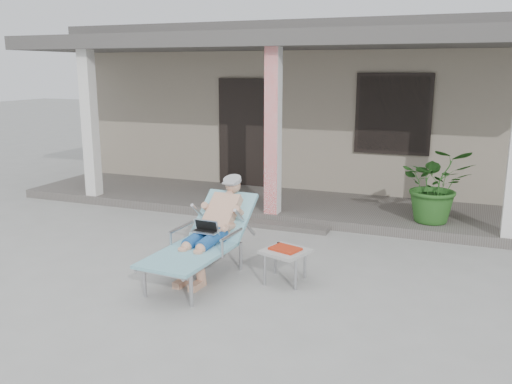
% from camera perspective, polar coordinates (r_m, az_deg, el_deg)
% --- Properties ---
extents(ground, '(60.00, 60.00, 0.00)m').
position_cam_1_polar(ground, '(6.95, -4.27, -7.67)').
color(ground, '#9E9E99').
rests_on(ground, ground).
extents(house, '(10.40, 5.40, 3.30)m').
position_cam_1_polar(house, '(12.70, 8.48, 9.28)').
color(house, gray).
rests_on(house, ground).
extents(porch_deck, '(10.00, 2.00, 0.15)m').
position_cam_1_polar(porch_deck, '(9.60, 3.45, -1.38)').
color(porch_deck, '#605B56').
rests_on(porch_deck, ground).
extents(porch_overhang, '(10.00, 2.30, 2.85)m').
position_cam_1_polar(porch_overhang, '(9.26, 3.57, 15.04)').
color(porch_overhang, silver).
rests_on(porch_overhang, porch_deck).
extents(porch_step, '(2.00, 0.30, 0.07)m').
position_cam_1_polar(porch_step, '(8.56, 1.07, -3.39)').
color(porch_step, '#605B56').
rests_on(porch_step, ground).
extents(lounger, '(0.80, 1.86, 1.19)m').
position_cam_1_polar(lounger, '(6.45, -5.10, -2.49)').
color(lounger, '#B7B7BC').
rests_on(lounger, ground).
extents(side_table, '(0.59, 0.59, 0.42)m').
position_cam_1_polar(side_table, '(6.31, 3.10, -6.43)').
color(side_table, '#ABAAA6').
rests_on(side_table, ground).
extents(potted_palm, '(1.17, 1.05, 1.15)m').
position_cam_1_polar(potted_palm, '(8.58, 18.44, 0.72)').
color(potted_palm, '#26591E').
rests_on(potted_palm, porch_deck).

